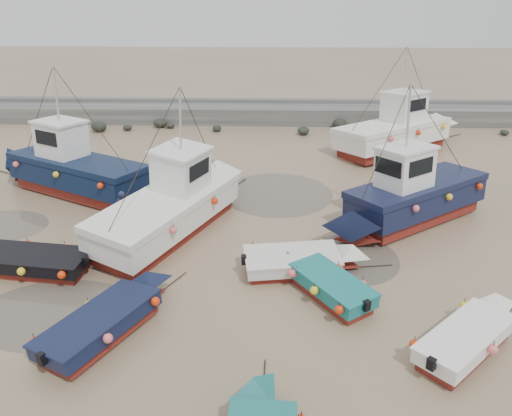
{
  "coord_description": "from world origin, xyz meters",
  "views": [
    {
      "loc": [
        2.68,
        -14.19,
        10.5
      ],
      "look_at": [
        2.21,
        4.5,
        1.4
      ],
      "focal_mm": 35.0,
      "sensor_mm": 36.0,
      "label": 1
    }
  ],
  "objects_px": {
    "dinghy_1": "(109,317)",
    "dinghy_5": "(301,259)",
    "cabin_boat_1": "(175,202)",
    "cabin_boat_3": "(400,130)",
    "dinghy_6": "(325,280)",
    "cabin_boat_0": "(68,167)",
    "dinghy_3": "(472,334)",
    "cabin_boat_2": "(409,196)",
    "person": "(126,228)",
    "dinghy_4": "(26,259)"
  },
  "relations": [
    {
      "from": "dinghy_4",
      "to": "dinghy_5",
      "type": "height_order",
      "value": "same"
    },
    {
      "from": "dinghy_6",
      "to": "dinghy_3",
      "type": "bearing_deg",
      "value": -68.16
    },
    {
      "from": "dinghy_5",
      "to": "cabin_boat_0",
      "type": "height_order",
      "value": "cabin_boat_0"
    },
    {
      "from": "dinghy_4",
      "to": "dinghy_5",
      "type": "relative_size",
      "value": 1.09
    },
    {
      "from": "dinghy_5",
      "to": "cabin_boat_3",
      "type": "bearing_deg",
      "value": 145.97
    },
    {
      "from": "cabin_boat_1",
      "to": "dinghy_5",
      "type": "bearing_deg",
      "value": -5.64
    },
    {
      "from": "dinghy_3",
      "to": "dinghy_5",
      "type": "xyz_separation_m",
      "value": [
        -4.89,
        4.11,
        0.0
      ]
    },
    {
      "from": "dinghy_6",
      "to": "cabin_boat_0",
      "type": "distance_m",
      "value": 14.95
    },
    {
      "from": "dinghy_1",
      "to": "dinghy_5",
      "type": "relative_size",
      "value": 1.01
    },
    {
      "from": "person",
      "to": "dinghy_3",
      "type": "bearing_deg",
      "value": 151.09
    },
    {
      "from": "cabin_boat_0",
      "to": "cabin_boat_2",
      "type": "bearing_deg",
      "value": -74.09
    },
    {
      "from": "dinghy_5",
      "to": "cabin_boat_0",
      "type": "xyz_separation_m",
      "value": [
        -11.42,
        7.25,
        0.78
      ]
    },
    {
      "from": "dinghy_5",
      "to": "cabin_boat_3",
      "type": "xyz_separation_m",
      "value": [
        6.88,
        14.02,
        0.78
      ]
    },
    {
      "from": "dinghy_3",
      "to": "cabin_boat_1",
      "type": "xyz_separation_m",
      "value": [
        -10.21,
        7.43,
        0.77
      ]
    },
    {
      "from": "dinghy_4",
      "to": "cabin_boat_0",
      "type": "bearing_deg",
      "value": 14.87
    },
    {
      "from": "dinghy_5",
      "to": "cabin_boat_1",
      "type": "bearing_deg",
      "value": -129.88
    },
    {
      "from": "dinghy_6",
      "to": "cabin_boat_2",
      "type": "distance_m",
      "value": 6.91
    },
    {
      "from": "dinghy_3",
      "to": "cabin_boat_0",
      "type": "distance_m",
      "value": 19.9
    },
    {
      "from": "person",
      "to": "dinghy_5",
      "type": "bearing_deg",
      "value": 158.24
    },
    {
      "from": "dinghy_1",
      "to": "dinghy_6",
      "type": "distance_m",
      "value": 7.36
    },
    {
      "from": "cabin_boat_3",
      "to": "dinghy_5",
      "type": "bearing_deg",
      "value": -59.6
    },
    {
      "from": "cabin_boat_1",
      "to": "dinghy_3",
      "type": "bearing_deg",
      "value": -9.69
    },
    {
      "from": "cabin_boat_0",
      "to": "cabin_boat_2",
      "type": "relative_size",
      "value": 1.12
    },
    {
      "from": "cabin_boat_1",
      "to": "cabin_boat_2",
      "type": "xyz_separation_m",
      "value": [
        10.25,
        0.75,
        0.03
      ]
    },
    {
      "from": "dinghy_1",
      "to": "dinghy_3",
      "type": "distance_m",
      "value": 11.16
    },
    {
      "from": "cabin_boat_1",
      "to": "person",
      "type": "bearing_deg",
      "value": -153.41
    },
    {
      "from": "dinghy_5",
      "to": "person",
      "type": "height_order",
      "value": "dinghy_5"
    },
    {
      "from": "cabin_boat_0",
      "to": "cabin_boat_2",
      "type": "height_order",
      "value": "same"
    },
    {
      "from": "dinghy_6",
      "to": "person",
      "type": "relative_size",
      "value": 2.66
    },
    {
      "from": "dinghy_3",
      "to": "cabin_boat_2",
      "type": "relative_size",
      "value": 0.54
    },
    {
      "from": "dinghy_6",
      "to": "person",
      "type": "bearing_deg",
      "value": 115.97
    },
    {
      "from": "dinghy_5",
      "to": "cabin_boat_2",
      "type": "relative_size",
      "value": 0.66
    },
    {
      "from": "dinghy_4",
      "to": "dinghy_5",
      "type": "xyz_separation_m",
      "value": [
        10.38,
        0.26,
        0.01
      ]
    },
    {
      "from": "dinghy_5",
      "to": "cabin_boat_1",
      "type": "height_order",
      "value": "cabin_boat_1"
    },
    {
      "from": "dinghy_6",
      "to": "cabin_boat_0",
      "type": "height_order",
      "value": "cabin_boat_0"
    },
    {
      "from": "cabin_boat_0",
      "to": "person",
      "type": "xyz_separation_m",
      "value": [
        3.83,
        -3.94,
        -1.33
      ]
    },
    {
      "from": "cabin_boat_2",
      "to": "cabin_boat_3",
      "type": "distance_m",
      "value": 10.14
    },
    {
      "from": "cabin_boat_2",
      "to": "cabin_boat_3",
      "type": "xyz_separation_m",
      "value": [
        1.95,
        9.95,
        -0.02
      ]
    },
    {
      "from": "dinghy_4",
      "to": "dinghy_5",
      "type": "distance_m",
      "value": 10.38
    },
    {
      "from": "dinghy_5",
      "to": "dinghy_6",
      "type": "height_order",
      "value": "same"
    },
    {
      "from": "cabin_boat_0",
      "to": "cabin_boat_1",
      "type": "relative_size",
      "value": 0.96
    },
    {
      "from": "dinghy_5",
      "to": "dinghy_4",
      "type": "bearing_deg",
      "value": -96.46
    },
    {
      "from": "dinghy_1",
      "to": "cabin_boat_2",
      "type": "relative_size",
      "value": 0.66
    },
    {
      "from": "cabin_boat_1",
      "to": "person",
      "type": "relative_size",
      "value": 5.69
    },
    {
      "from": "dinghy_5",
      "to": "cabin_boat_2",
      "type": "xyz_separation_m",
      "value": [
        4.93,
        4.07,
        0.8
      ]
    },
    {
      "from": "cabin_boat_1",
      "to": "cabin_boat_3",
      "type": "xyz_separation_m",
      "value": [
        12.2,
        10.7,
        0.02
      ]
    },
    {
      "from": "cabin_boat_3",
      "to": "cabin_boat_0",
      "type": "bearing_deg",
      "value": -103.17
    },
    {
      "from": "dinghy_6",
      "to": "cabin_boat_3",
      "type": "distance_m",
      "value": 16.59
    },
    {
      "from": "dinghy_6",
      "to": "cabin_boat_0",
      "type": "bearing_deg",
      "value": 109.96
    },
    {
      "from": "dinghy_6",
      "to": "cabin_boat_1",
      "type": "relative_size",
      "value": 0.47
    }
  ]
}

